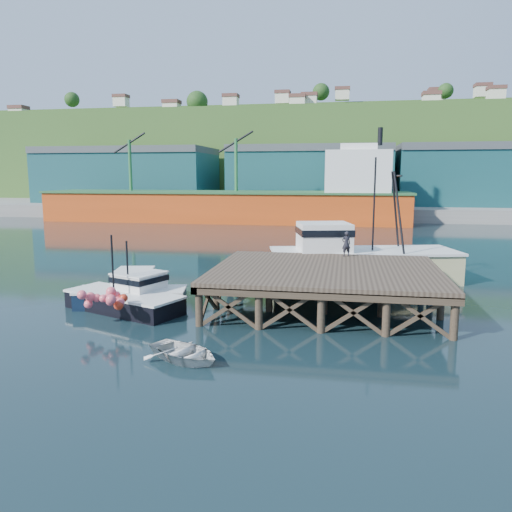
% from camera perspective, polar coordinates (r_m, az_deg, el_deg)
% --- Properties ---
extents(ground, '(300.00, 300.00, 0.00)m').
position_cam_1_polar(ground, '(28.26, -3.36, -5.23)').
color(ground, black).
rests_on(ground, ground).
extents(wharf, '(12.00, 10.00, 2.62)m').
position_cam_1_polar(wharf, '(26.91, 7.97, -1.80)').
color(wharf, brown).
rests_on(wharf, ground).
extents(far_quay, '(160.00, 40.00, 2.00)m').
position_cam_1_polar(far_quay, '(97.00, 6.38, 5.58)').
color(far_quay, gray).
rests_on(far_quay, ground).
extents(warehouse_left, '(32.00, 16.00, 9.00)m').
position_cam_1_polar(warehouse_left, '(100.54, -14.33, 8.62)').
color(warehouse_left, '#17474E').
rests_on(warehouse_left, far_quay).
extents(warehouse_mid, '(28.00, 16.00, 9.00)m').
position_cam_1_polar(warehouse_mid, '(91.82, 6.23, 8.82)').
color(warehouse_mid, '#17474E').
rests_on(warehouse_mid, far_quay).
extents(warehouse_right, '(30.00, 16.00, 9.00)m').
position_cam_1_polar(warehouse_right, '(94.57, 24.86, 8.04)').
color(warehouse_right, '#17474E').
rests_on(warehouse_right, far_quay).
extents(cargo_ship, '(55.50, 10.00, 13.75)m').
position_cam_1_polar(cargo_ship, '(76.16, -1.13, 6.40)').
color(cargo_ship, '#D84914').
rests_on(cargo_ship, ground).
extents(hillside, '(220.00, 50.00, 22.00)m').
position_cam_1_polar(hillside, '(126.82, 7.40, 10.92)').
color(hillside, '#2D511E').
rests_on(hillside, ground).
extents(boat_navy, '(6.16, 3.79, 3.66)m').
position_cam_1_polar(boat_navy, '(28.17, -13.97, -4.00)').
color(boat_navy, '#0D1C31').
rests_on(boat_navy, ground).
extents(boat_black, '(7.03, 5.84, 4.08)m').
position_cam_1_polar(boat_black, '(27.23, -14.44, -4.44)').
color(boat_black, black).
rests_on(boat_black, ground).
extents(trawler, '(12.94, 7.17, 8.20)m').
position_cam_1_polar(trawler, '(34.14, 11.75, 0.00)').
color(trawler, beige).
rests_on(trawler, ground).
extents(dinghy, '(3.91, 3.55, 0.66)m').
position_cam_1_polar(dinghy, '(19.66, -8.18, -10.83)').
color(dinghy, silver).
rests_on(dinghy, ground).
extents(dockworker, '(0.66, 0.56, 1.54)m').
position_cam_1_polar(dockworker, '(30.96, 10.27, 1.37)').
color(dockworker, black).
rests_on(dockworker, wharf).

